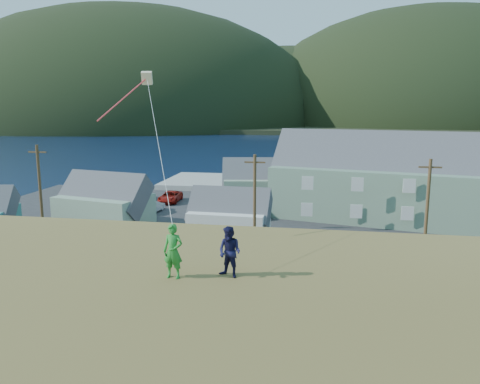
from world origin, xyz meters
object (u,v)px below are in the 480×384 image
shed_palegreen_far (263,182)px  kite_flyer_navy (230,252)px  lodge (430,182)px  shed_white (230,216)px  wharf (246,183)px  kite_flyer_green (173,251)px  shed_palegreen_near (104,202)px

shed_palegreen_far → kite_flyer_navy: kite_flyer_navy is taller
shed_palegreen_far → kite_flyer_navy: (4.57, -46.09, 5.28)m
lodge → shed_white: (-20.14, -10.11, -2.28)m
shed_white → kite_flyer_navy: bearing=-76.8°
lodge → shed_white: size_ratio=4.52×
wharf → lodge: lodge is taller
shed_palegreen_far → kite_flyer_navy: 46.62m
shed_palegreen_far → kite_flyer_green: size_ratio=6.43×
wharf → shed_white: size_ratio=3.31×
kite_flyer_green → lodge: bearing=72.1°
kite_flyer_green → shed_palegreen_near: bearing=124.7°
lodge → shed_white: bearing=-140.6°
kite_flyer_green → kite_flyer_navy: size_ratio=1.07×
wharf → kite_flyer_navy: size_ratio=15.32×
shed_white → shed_palegreen_far: size_ratio=0.68×
wharf → lodge: (23.47, -20.77, 4.19)m
wharf → shed_white: (3.34, -30.87, 1.91)m
shed_palegreen_near → shed_white: (14.25, -2.99, -0.26)m
shed_palegreen_far → lodge: bearing=-31.9°
wharf → kite_flyer_navy: kite_flyer_navy is taller
wharf → shed_palegreen_near: bearing=-111.4°
shed_white → kite_flyer_navy: (5.58, -28.21, 5.69)m
lodge → shed_palegreen_near: (-34.39, -7.12, -2.02)m
kite_flyer_green → kite_flyer_navy: 1.84m
lodge → shed_palegreen_far: bearing=170.6°
shed_palegreen_near → kite_flyer_green: bearing=-47.9°
wharf → kite_flyer_green: (7.12, -59.49, 7.65)m
wharf → shed_palegreen_far: bearing=-71.5°
shed_palegreen_near → shed_palegreen_far: size_ratio=0.91×
lodge → kite_flyer_navy: 41.13m
wharf → shed_palegreen_far: shed_palegreen_far is taller
kite_flyer_green → shed_white: bearing=102.5°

